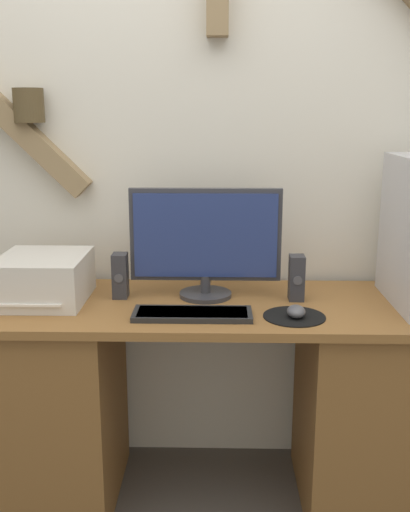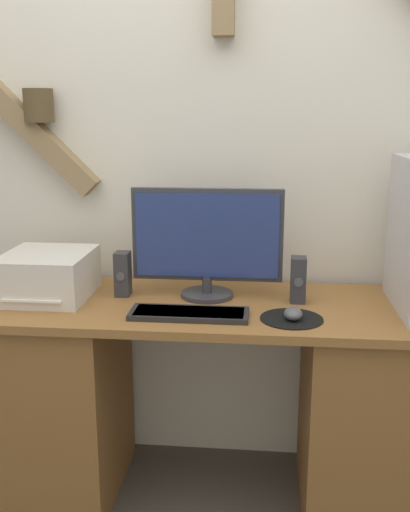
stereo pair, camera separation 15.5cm
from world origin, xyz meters
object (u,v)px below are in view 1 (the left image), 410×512
at_px(mouse, 296,311).
at_px(speaker_right, 297,278).
at_px(printer, 44,278).
at_px(monitor, 206,240).
at_px(keyboard, 192,314).
at_px(speaker_left, 120,276).

relative_size(mouse, speaker_right, 0.49).
xyz_separation_m(printer, speaker_right, (0.91, 0.03, 0.00)).
bearing_deg(speaker_right, printer, -178.20).
height_order(monitor, speaker_right, monitor).
relative_size(monitor, mouse, 6.74).
relative_size(monitor, keyboard, 1.38).
height_order(mouse, speaker_right, speaker_right).
xyz_separation_m(mouse, speaker_right, (0.02, 0.20, 0.06)).
bearing_deg(speaker_left, keyboard, -37.27).
distance_m(monitor, printer, 0.60).
height_order(keyboard, mouse, mouse).
bearing_deg(keyboard, speaker_right, 27.75).
bearing_deg(monitor, mouse, -37.39).
relative_size(monitor, printer, 1.59).
distance_m(mouse, printer, 0.90).
distance_m(monitor, speaker_right, 0.35).
xyz_separation_m(keyboard, speaker_right, (0.37, 0.19, 0.07)).
xyz_separation_m(keyboard, speaker_left, (-0.27, 0.21, 0.07)).
xyz_separation_m(printer, speaker_left, (0.27, 0.04, 0.00)).
distance_m(keyboard, speaker_right, 0.42).
height_order(speaker_left, speaker_right, same).
bearing_deg(printer, monitor, 5.97).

